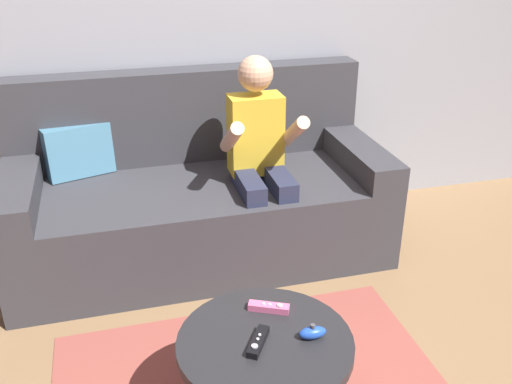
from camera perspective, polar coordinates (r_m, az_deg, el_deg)
The scene contains 6 objects.
couch at distance 2.93m, azimuth -5.95°, elevation -0.47°, with size 1.85×0.80×0.90m.
person_seated_on_couch at distance 2.70m, azimuth 0.45°, elevation 3.78°, with size 0.36×0.44×1.03m.
coffee_table at distance 1.91m, azimuth 0.86°, elevation -16.01°, with size 0.57×0.57×0.38m.
game_remote_black_near_edge at distance 1.84m, azimuth 0.21°, elevation -14.80°, with size 0.10×0.14×0.03m.
nunchuk_blue at distance 1.87m, azimuth 5.69°, elevation -13.87°, with size 0.09×0.05×0.05m.
game_remote_pink_far_corner at distance 1.98m, azimuth 1.31°, elevation -11.50°, with size 0.14×0.09×0.03m.
Camera 1 is at (-0.61, -1.26, 1.59)m, focal length 39.84 mm.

